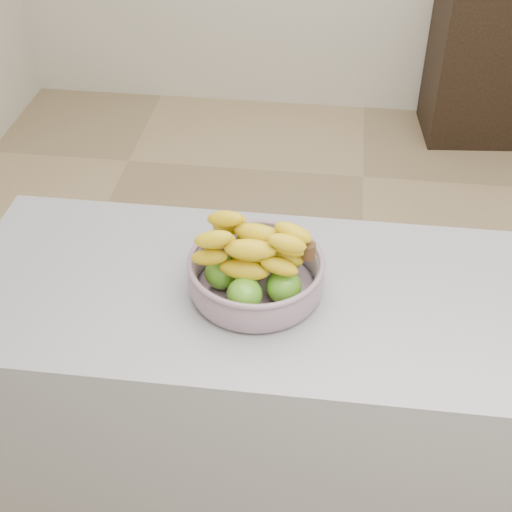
# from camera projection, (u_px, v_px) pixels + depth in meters

# --- Properties ---
(ground) EXTENTS (4.00, 4.00, 0.00)m
(ground) POSITION_uv_depth(u_px,v_px,m) (360.00, 353.00, 2.70)
(ground) COLOR tan
(ground) RESTS_ON ground
(counter) EXTENTS (2.00, 0.60, 0.90)m
(counter) POSITION_uv_depth(u_px,v_px,m) (373.00, 426.00, 1.88)
(counter) COLOR gray
(counter) RESTS_ON ground
(cabinet) EXTENTS (0.57, 0.47, 0.95)m
(cabinet) POSITION_uv_depth(u_px,v_px,m) (486.00, 51.00, 3.71)
(cabinet) COLOR black
(cabinet) RESTS_ON ground
(fruit_bowl) EXTENTS (0.31, 0.31, 0.18)m
(fruit_bowl) POSITION_uv_depth(u_px,v_px,m) (256.00, 270.00, 1.59)
(fruit_bowl) COLOR #98A3B7
(fruit_bowl) RESTS_ON counter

